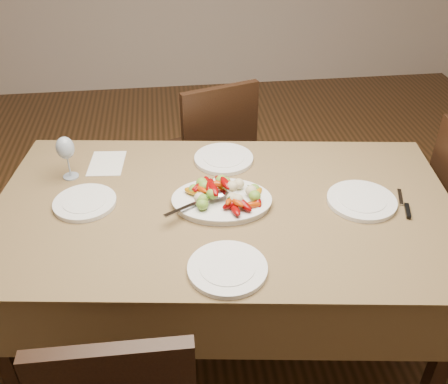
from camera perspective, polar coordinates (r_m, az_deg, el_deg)
name	(u,v)px	position (r m, az deg, el deg)	size (l,w,h in m)	color
floor	(254,323)	(2.54, 3.42, -14.73)	(6.00, 6.00, 0.00)	#3E2713
dining_table	(224,274)	(2.23, 0.00, -9.33)	(1.84, 1.04, 0.76)	brown
chair_far	(207,152)	(2.89, -1.99, 4.55)	(0.42, 0.42, 0.95)	black
serving_platter	(222,202)	(1.98, -0.26, -1.12)	(0.38, 0.28, 0.02)	white
roasted_vegetables	(222,190)	(1.95, -0.27, 0.23)	(0.32, 0.21, 0.09)	#6D0404
serving_spoon	(205,200)	(1.93, -2.21, -0.88)	(0.28, 0.06, 0.03)	#9EA0A8
plate_left	(85,203)	(2.06, -15.61, -1.19)	(0.25, 0.25, 0.02)	white
plate_right	(362,201)	(2.07, 15.44, -0.98)	(0.28, 0.28, 0.02)	white
plate_far	(224,159)	(2.26, -0.03, 3.80)	(0.27, 0.27, 0.02)	white
plate_near	(227,269)	(1.69, 0.40, -8.76)	(0.27, 0.27, 0.02)	white
wine_glass	(67,157)	(2.20, -17.51, 3.89)	(0.08, 0.08, 0.20)	#8C99A5
menu_card	(107,163)	(2.31, -13.25, 3.21)	(0.15, 0.21, 0.00)	silver
table_knife	(404,205)	(2.10, 19.89, -1.40)	(0.02, 0.20, 0.01)	#9EA0A8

